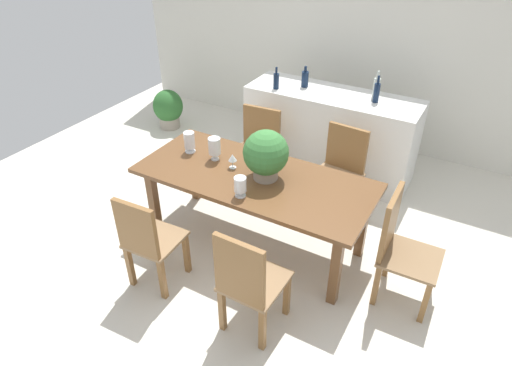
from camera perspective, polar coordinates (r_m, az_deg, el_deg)
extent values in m
plane|color=silver|center=(4.31, -0.45, -7.76)|extent=(7.04, 7.04, 0.00)
cube|color=silver|center=(5.85, 12.99, 17.37)|extent=(6.40, 0.10, 2.60)
cube|color=brown|center=(3.90, -0.19, 0.66)|extent=(2.10, 0.92, 0.04)
cube|color=brown|center=(4.36, -12.93, -2.28)|extent=(0.08, 0.08, 0.71)
cube|color=brown|center=(3.60, 10.14, -10.79)|extent=(0.08, 0.08, 0.71)
cube|color=brown|center=(4.77, -7.82, 1.69)|extent=(0.08, 0.08, 0.71)
cube|color=brown|center=(4.09, 13.48, -5.05)|extent=(0.08, 0.08, 0.71)
cube|color=brown|center=(3.94, -8.86, -8.84)|extent=(0.05, 0.05, 0.42)
cube|color=brown|center=(4.11, -12.72, -7.31)|extent=(0.05, 0.05, 0.42)
cube|color=brown|center=(3.75, -11.85, -11.89)|extent=(0.05, 0.05, 0.42)
cube|color=brown|center=(3.93, -15.78, -10.13)|extent=(0.05, 0.05, 0.42)
cube|color=#8F6F4C|center=(3.78, -12.70, -7.04)|extent=(0.43, 0.44, 0.03)
cube|color=brown|center=(3.53, -15.04, -5.73)|extent=(0.38, 0.06, 0.46)
cube|color=brown|center=(3.74, 20.77, -14.05)|extent=(0.04, 0.04, 0.42)
cube|color=brown|center=(4.01, 21.76, -10.52)|extent=(0.04, 0.04, 0.42)
cube|color=brown|center=(3.76, 15.10, -12.44)|extent=(0.04, 0.04, 0.42)
cube|color=brown|center=(4.02, 16.52, -9.05)|extent=(0.04, 0.04, 0.42)
cube|color=#8F6F4C|center=(3.73, 19.15, -9.04)|extent=(0.46, 0.45, 0.03)
cube|color=brown|center=(3.57, 16.77, -4.85)|extent=(0.05, 0.40, 0.53)
cube|color=brown|center=(3.57, 3.96, -14.01)|extent=(0.04, 0.04, 0.42)
cube|color=brown|center=(3.69, -0.94, -12.01)|extent=(0.04, 0.04, 0.42)
cube|color=brown|center=(3.35, 0.83, -18.13)|extent=(0.04, 0.04, 0.42)
cube|color=brown|center=(3.47, -4.33, -15.79)|extent=(0.04, 0.04, 0.42)
cube|color=#8F6F4C|center=(3.35, -0.12, -12.42)|extent=(0.43, 0.46, 0.03)
cube|color=brown|center=(3.04, -2.15, -11.25)|extent=(0.39, 0.05, 0.51)
cube|color=brown|center=(4.92, -3.14, 1.06)|extent=(0.05, 0.05, 0.42)
cube|color=brown|center=(4.77, 1.02, -0.02)|extent=(0.05, 0.05, 0.42)
cube|color=brown|center=(5.18, -1.36, 2.89)|extent=(0.05, 0.05, 0.42)
cube|color=brown|center=(5.04, 2.65, 1.91)|extent=(0.05, 0.05, 0.42)
cube|color=#8F6F4C|center=(4.86, -0.22, 3.70)|extent=(0.50, 0.45, 0.03)
cube|color=brown|center=(4.89, 0.73, 7.16)|extent=(0.43, 0.07, 0.46)
cube|color=brown|center=(4.59, 6.85, -1.81)|extent=(0.05, 0.05, 0.42)
cube|color=brown|center=(4.46, 11.15, -3.39)|extent=(0.05, 0.05, 0.42)
cube|color=brown|center=(4.84, 8.79, 0.11)|extent=(0.05, 0.05, 0.42)
cube|color=brown|center=(4.73, 12.90, -1.33)|extent=(0.05, 0.05, 0.42)
cube|color=#8F6F4C|center=(4.53, 10.19, 0.72)|extent=(0.49, 0.45, 0.03)
cube|color=brown|center=(4.55, 11.52, 4.40)|extent=(0.42, 0.07, 0.47)
cylinder|color=gray|center=(3.83, 1.23, 1.31)|extent=(0.21, 0.21, 0.10)
sphere|color=#387538|center=(3.73, 1.27, 3.89)|extent=(0.39, 0.39, 0.39)
sphere|color=#C64C56|center=(3.58, 0.67, 3.50)|extent=(0.05, 0.05, 0.05)
sphere|color=#C64C56|center=(3.81, 0.55, 5.88)|extent=(0.04, 0.04, 0.04)
sphere|color=#C64C56|center=(3.83, 2.12, 4.22)|extent=(0.06, 0.06, 0.06)
sphere|color=#C64C56|center=(3.85, 0.11, 4.25)|extent=(0.05, 0.05, 0.05)
cylinder|color=silver|center=(3.64, -2.00, -1.57)|extent=(0.09, 0.09, 0.01)
cylinder|color=silver|center=(3.62, -2.01, -1.24)|extent=(0.02, 0.02, 0.04)
cylinder|color=silver|center=(3.57, -2.03, -0.16)|extent=(0.10, 0.10, 0.13)
cylinder|color=silver|center=(4.15, -5.23, 3.10)|extent=(0.07, 0.07, 0.01)
cylinder|color=silver|center=(4.13, -5.26, 3.47)|extent=(0.03, 0.03, 0.05)
cylinder|color=silver|center=(4.08, -5.33, 4.73)|extent=(0.11, 0.11, 0.16)
cylinder|color=silver|center=(4.30, -8.38, 4.05)|extent=(0.10, 0.10, 0.01)
cylinder|color=silver|center=(4.29, -8.40, 4.32)|extent=(0.02, 0.02, 0.03)
cylinder|color=silver|center=(4.25, -8.51, 5.45)|extent=(0.10, 0.10, 0.16)
cylinder|color=silver|center=(4.01, -2.98, 2.00)|extent=(0.06, 0.06, 0.00)
cylinder|color=silver|center=(3.99, -2.99, 2.45)|extent=(0.01, 0.01, 0.07)
cone|color=silver|center=(3.96, -3.02, 3.28)|extent=(0.08, 0.08, 0.06)
cube|color=silver|center=(5.23, 9.35, 6.24)|extent=(1.92, 0.63, 0.97)
cylinder|color=#0F1E38|center=(5.15, 6.27, 13.04)|extent=(0.08, 0.08, 0.17)
cylinder|color=#0F1E38|center=(5.11, 6.35, 14.26)|extent=(0.03, 0.03, 0.06)
cylinder|color=#0F1E38|center=(4.87, 15.12, 11.03)|extent=(0.06, 0.06, 0.20)
cylinder|color=#0F1E38|center=(4.82, 15.36, 12.59)|extent=(0.03, 0.03, 0.08)
cylinder|color=#B2BFB7|center=(4.97, 15.08, 11.59)|extent=(0.07, 0.07, 0.22)
cylinder|color=#B2BFB7|center=(4.92, 15.33, 13.18)|extent=(0.03, 0.03, 0.08)
cylinder|color=#0F1E38|center=(5.07, 2.59, 12.85)|extent=(0.06, 0.06, 0.17)
cylinder|color=#0F1E38|center=(5.03, 2.62, 14.15)|extent=(0.02, 0.02, 0.07)
cylinder|color=#9E9384|center=(6.50, -10.94, 7.67)|extent=(0.28, 0.28, 0.16)
ellipsoid|color=#2D662D|center=(6.40, -11.17, 9.62)|extent=(0.41, 0.41, 0.45)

